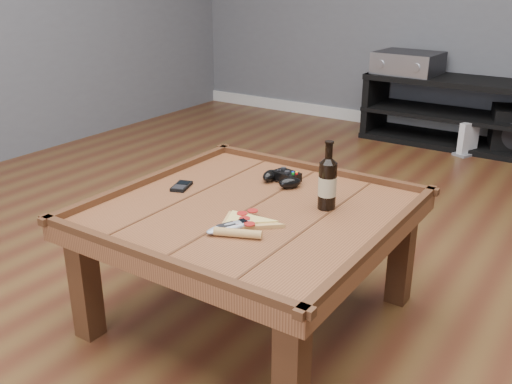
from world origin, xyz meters
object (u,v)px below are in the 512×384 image
Objects in this scene: media_console at (460,113)px; smartphone at (182,186)px; coffee_table at (251,223)px; game_console at (468,140)px; remote_control at (230,227)px; av_receiver at (408,63)px; game_controller at (283,178)px; pizza_slice at (244,223)px; beer_bottle at (327,182)px.

media_console is 2.76m from smartphone.
media_console is at bearing 90.00° from coffee_table.
coffee_table is 4.34× the size of game_console.
av_receiver is (-0.48, 2.94, 0.12)m from remote_control.
game_controller is 0.43m from pizza_slice.
beer_bottle is 2.44m from game_console.
remote_control is 2.98m from av_receiver.
smartphone is 2.73m from av_receiver.
pizza_slice reaches higher than smartphone.
media_console is 2.90m from pizza_slice.
av_receiver is at bearing 123.41° from remote_control.
pizza_slice is at bearing -40.11° from smartphone.
remote_control is (-0.02, -0.05, 0.00)m from pizza_slice.
game_controller is (-0.04, -2.48, 0.23)m from media_console.
coffee_table is at bearing -90.00° from media_console.
coffee_table is 4.20× the size of beer_bottle.
av_receiver reaches higher than game_controller.
smartphone is 2.60m from game_console.
game_controller is 0.47m from remote_control.
coffee_table is 0.31m from beer_bottle.
beer_bottle is 0.30m from game_controller.
pizza_slice is 2.71m from game_console.
game_console is (0.13, -0.20, -0.14)m from media_console.
media_console is at bearing 115.07° from remote_control.
smartphone is 0.65× the size of remote_control.
media_console is 5.70× the size of beer_bottle.
av_receiver is (-0.43, -0.01, 0.33)m from media_console.
av_receiver reaches higher than coffee_table.
remote_control is (0.05, -2.94, 0.22)m from media_console.
pizza_slice is 1.78× the size of remote_control.
pizza_slice is (-0.16, -0.29, -0.09)m from beer_bottle.
game_controller reaches higher than game_console.
beer_bottle is at bearing -72.87° from av_receiver.
game_console is at bearing 92.26° from beer_bottle.
remote_control is at bearing -66.44° from game_controller.
coffee_table is 2.78m from av_receiver.
media_console is 4.40× the size of pizza_slice.
av_receiver is (-0.50, 2.88, 0.12)m from pizza_slice.
remote_control is (0.38, -0.21, 0.01)m from smartphone.
coffee_table is 5.59× the size of game_controller.
game_console is (0.08, 2.74, -0.35)m from remote_control.
game_controller is at bearing 97.53° from coffee_table.
media_console reaches higher than coffee_table.
media_console is 2.63m from beer_bottle.
remote_control is (0.09, -0.47, -0.01)m from game_controller.
game_console is at bearing 65.82° from pizza_slice.
pizza_slice is 0.43m from smartphone.
media_console reaches higher than pizza_slice.
av_receiver is at bearing -176.18° from game_console.
game_controller is 0.40m from smartphone.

